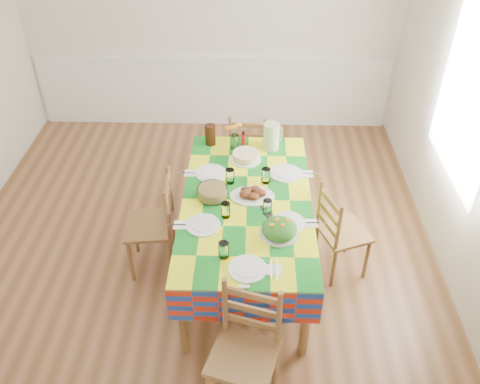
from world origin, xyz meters
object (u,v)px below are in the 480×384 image
object	(u,v)px
meat_platter	(252,194)
chair_far	(248,150)
tea_pitcher	(210,135)
dining_table	(247,208)
chair_near	(245,352)
chair_left	(155,225)
green_pitcher	(271,136)
chair_right	(340,233)

from	to	relation	value
meat_platter	chair_far	world-z (taller)	chair_far
tea_pitcher	dining_table	bearing A→B (deg)	-67.04
chair_near	chair_left	size ratio (longest dim) A/B	1.00
meat_platter	chair_far	bearing A→B (deg)	92.15
tea_pitcher	chair_left	xyz separation A→B (m)	(-0.43, -0.86, -0.40)
green_pitcher	chair_left	world-z (taller)	green_pitcher
chair_near	tea_pitcher	bearing A→B (deg)	116.18
green_pitcher	tea_pitcher	size ratio (longest dim) A/B	1.28
tea_pitcher	chair_right	world-z (taller)	tea_pitcher
tea_pitcher	chair_near	xyz separation A→B (m)	(0.38, -2.12, -0.40)
tea_pitcher	chair_near	world-z (taller)	tea_pitcher
chair_near	chair_right	world-z (taller)	chair_near
green_pitcher	chair_left	bearing A→B (deg)	-141.77
dining_table	chair_right	bearing A→B (deg)	-1.06
chair_near	chair_right	bearing A→B (deg)	73.70
meat_platter	tea_pitcher	bearing A→B (deg)	116.32
tea_pitcher	chair_near	distance (m)	2.19
chair_near	dining_table	bearing A→B (deg)	106.66
tea_pitcher	chair_left	distance (m)	1.04
chair_left	chair_right	size ratio (longest dim) A/B	1.08
dining_table	meat_platter	distance (m)	0.13
meat_platter	chair_left	xyz separation A→B (m)	(-0.84, -0.03, -0.33)
green_pitcher	chair_left	distance (m)	1.36
chair_far	tea_pitcher	bearing A→B (deg)	52.17
dining_table	tea_pitcher	bearing A→B (deg)	112.96
green_pitcher	chair_left	xyz separation A→B (m)	(-1.01, -0.80, -0.43)
chair_left	dining_table	bearing A→B (deg)	84.68
green_pitcher	chair_right	size ratio (longest dim) A/B	0.29
dining_table	meat_platter	world-z (taller)	meat_platter
chair_far	chair_right	xyz separation A→B (m)	(0.80, -1.27, -0.01)
green_pitcher	chair_far	size ratio (longest dim) A/B	0.28
dining_table	chair_near	world-z (taller)	chair_near
dining_table	chair_right	world-z (taller)	chair_right
dining_table	chair_near	bearing A→B (deg)	-89.43
meat_platter	chair_left	bearing A→B (deg)	-177.73
dining_table	chair_near	size ratio (longest dim) A/B	2.05
chair_far	green_pitcher	bearing A→B (deg)	119.65
dining_table	chair_near	xyz separation A→B (m)	(0.01, -1.26, -0.21)
meat_platter	chair_left	size ratio (longest dim) A/B	0.39
chair_far	meat_platter	bearing A→B (deg)	96.41
dining_table	tea_pitcher	size ratio (longest dim) A/B	9.83
dining_table	chair_far	xyz separation A→B (m)	(-0.00, 1.26, -0.24)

